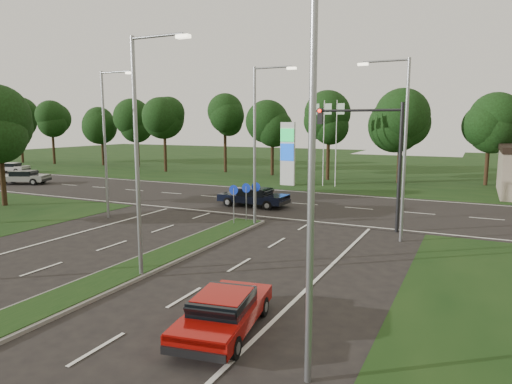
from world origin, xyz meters
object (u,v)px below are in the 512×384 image
at_px(far_car_a, 23,177).
at_px(far_car_b, 10,167).
at_px(navy_sedan, 254,197).
at_px(red_sedan, 224,311).

distance_m(far_car_a, far_car_b, 12.61).
xyz_separation_m(navy_sedan, far_car_b, (-36.35, 7.49, -0.09)).
distance_m(red_sedan, navy_sedan, 19.86).
bearing_deg(far_car_a, navy_sedan, -116.36).
relative_size(far_car_a, far_car_b, 1.14).
bearing_deg(red_sedan, far_car_a, 140.75).
xyz_separation_m(navy_sedan, far_car_a, (-25.55, 0.99, -0.00)).
bearing_deg(far_car_b, red_sedan, -138.55).
height_order(navy_sedan, far_car_a, navy_sedan).
bearing_deg(red_sedan, far_car_b, 140.44).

